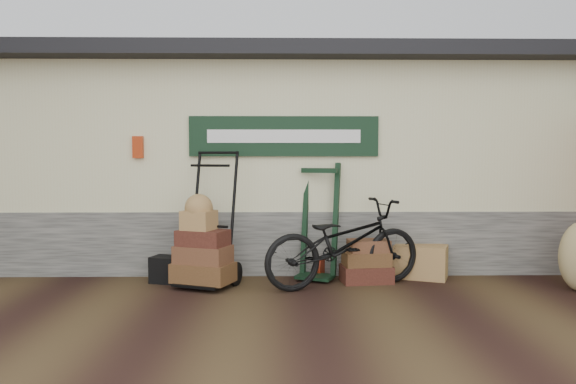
% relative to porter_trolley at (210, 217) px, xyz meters
% --- Properties ---
extents(ground, '(80.00, 80.00, 0.00)m').
position_rel_porter_trolley_xyz_m(ground, '(1.26, -0.48, -0.89)').
color(ground, black).
rests_on(ground, ground).
extents(station_building, '(14.40, 4.10, 3.20)m').
position_rel_porter_trolley_xyz_m(station_building, '(1.25, 2.26, 0.73)').
color(station_building, '#4C4C47').
rests_on(station_building, ground).
extents(porter_trolley, '(1.07, 0.95, 1.78)m').
position_rel_porter_trolley_xyz_m(porter_trolley, '(0.00, 0.00, 0.00)').
color(porter_trolley, black).
rests_on(porter_trolley, ground).
extents(green_barrow, '(0.71, 0.67, 1.58)m').
position_rel_porter_trolley_xyz_m(green_barrow, '(1.44, 0.36, -0.10)').
color(green_barrow, black).
rests_on(green_barrow, ground).
extents(suitcase_stack, '(0.70, 0.48, 0.58)m').
position_rel_porter_trolley_xyz_m(suitcase_stack, '(2.05, 0.10, -0.60)').
color(suitcase_stack, '#3D1A13').
rests_on(suitcase_stack, ground).
extents(wicker_hamper, '(0.81, 0.68, 0.45)m').
position_rel_porter_trolley_xyz_m(wicker_hamper, '(2.85, 0.37, -0.66)').
color(wicker_hamper, brown).
rests_on(wicker_hamper, ground).
extents(black_trunk, '(0.42, 0.39, 0.35)m').
position_rel_porter_trolley_xyz_m(black_trunk, '(-0.62, 0.15, -0.71)').
color(black_trunk, black).
rests_on(black_trunk, ground).
extents(bicycle, '(1.43, 2.28, 1.25)m').
position_rel_porter_trolley_xyz_m(bicycle, '(1.72, -0.15, -0.26)').
color(bicycle, black).
rests_on(bicycle, ground).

